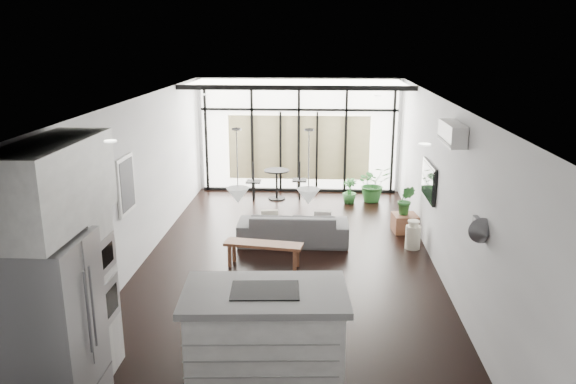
# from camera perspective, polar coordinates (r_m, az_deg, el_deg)

# --- Properties ---
(floor) EXTENTS (5.00, 10.00, 0.00)m
(floor) POSITION_cam_1_polar(r_m,az_deg,el_deg) (9.53, -0.10, -7.75)
(floor) COLOR black
(floor) RESTS_ON ground
(ceiling) EXTENTS (5.00, 10.00, 0.00)m
(ceiling) POSITION_cam_1_polar(r_m,az_deg,el_deg) (8.80, -0.11, 9.24)
(ceiling) COLOR white
(ceiling) RESTS_ON ground
(wall_left) EXTENTS (0.02, 10.00, 2.80)m
(wall_left) POSITION_cam_1_polar(r_m,az_deg,el_deg) (9.54, -15.27, 0.62)
(wall_left) COLOR white
(wall_left) RESTS_ON ground
(wall_right) EXTENTS (0.02, 10.00, 2.80)m
(wall_right) POSITION_cam_1_polar(r_m,az_deg,el_deg) (9.26, 15.52, 0.16)
(wall_right) COLOR white
(wall_right) RESTS_ON ground
(wall_back) EXTENTS (5.00, 0.02, 2.80)m
(wall_back) POSITION_cam_1_polar(r_m,az_deg,el_deg) (13.95, 1.12, 5.76)
(wall_back) COLOR white
(wall_back) RESTS_ON ground
(wall_front) EXTENTS (5.00, 0.02, 2.80)m
(wall_front) POSITION_cam_1_polar(r_m,az_deg,el_deg) (4.45, -4.10, -16.60)
(wall_front) COLOR white
(wall_front) RESTS_ON ground
(glazing) EXTENTS (5.00, 0.20, 2.80)m
(glazing) POSITION_cam_1_polar(r_m,az_deg,el_deg) (13.83, 1.10, 5.68)
(glazing) COLOR black
(glazing) RESTS_ON ground
(skylight) EXTENTS (4.70, 1.90, 0.06)m
(skylight) POSITION_cam_1_polar(r_m,az_deg,el_deg) (12.78, 0.97, 11.06)
(skylight) COLOR white
(skylight) RESTS_ON ceiling
(neighbour_building) EXTENTS (3.50, 0.02, 1.60)m
(neighbour_building) POSITION_cam_1_polar(r_m,az_deg,el_deg) (13.95, 1.10, 4.51)
(neighbour_building) COLOR beige
(neighbour_building) RESTS_ON ground
(island) EXTENTS (1.93, 1.23, 1.02)m
(island) POSITION_cam_1_polar(r_m,az_deg,el_deg) (6.62, -2.31, -13.97)
(island) COLOR white
(island) RESTS_ON floor
(cooktop) EXTENTS (0.80, 0.56, 0.01)m
(cooktop) POSITION_cam_1_polar(r_m,az_deg,el_deg) (6.38, -2.36, -9.94)
(cooktop) COLOR black
(cooktop) RESTS_ON island
(fridge) EXTENTS (0.73, 0.91, 1.89)m
(fridge) POSITION_cam_1_polar(r_m,az_deg,el_deg) (6.22, -22.66, -12.73)
(fridge) COLOR #9A999E
(fridge) RESTS_ON floor
(appliance_column) EXTENTS (0.65, 0.68, 2.50)m
(appliance_column) POSITION_cam_1_polar(r_m,az_deg,el_deg) (6.68, -20.62, -7.65)
(appliance_column) COLOR white
(appliance_column) RESTS_ON floor
(upper_cabinets) EXTENTS (0.62, 1.75, 0.86)m
(upper_cabinets) POSITION_cam_1_polar(r_m,az_deg,el_deg) (6.03, -22.78, 0.73)
(upper_cabinets) COLOR white
(upper_cabinets) RESTS_ON wall_left
(pendant_left) EXTENTS (0.26, 0.26, 0.18)m
(pendant_left) POSITION_cam_1_polar(r_m,az_deg,el_deg) (6.40, -5.10, -0.36)
(pendant_left) COLOR white
(pendant_left) RESTS_ON ceiling
(pendant_right) EXTENTS (0.26, 0.26, 0.18)m
(pendant_right) POSITION_cam_1_polar(r_m,az_deg,el_deg) (6.33, 2.08, -0.48)
(pendant_right) COLOR white
(pendant_right) RESTS_ON ceiling
(sofa) EXTENTS (2.07, 0.62, 0.80)m
(sofa) POSITION_cam_1_polar(r_m,az_deg,el_deg) (10.52, 0.53, -3.11)
(sofa) COLOR #4D4D50
(sofa) RESTS_ON floor
(console_bench) EXTENTS (1.35, 0.52, 0.42)m
(console_bench) POSITION_cam_1_polar(r_m,az_deg,el_deg) (9.53, -2.49, -6.39)
(console_bench) COLOR brown
(console_bench) RESTS_ON floor
(pouf) EXTENTS (0.56, 0.56, 0.37)m
(pouf) POSITION_cam_1_polar(r_m,az_deg,el_deg) (10.82, 3.99, -3.83)
(pouf) COLOR beige
(pouf) RESTS_ON floor
(crate) EXTENTS (0.52, 0.52, 0.35)m
(crate) POSITION_cam_1_polar(r_m,az_deg,el_deg) (11.43, 11.77, -3.10)
(crate) COLOR brown
(crate) RESTS_ON floor
(plant_tall) EXTENTS (1.01, 1.06, 0.67)m
(plant_tall) POSITION_cam_1_polar(r_m,az_deg,el_deg) (13.34, 8.64, 0.46)
(plant_tall) COLOR #255E26
(plant_tall) RESTS_ON floor
(plant_med) EXTENTS (0.56, 0.68, 0.33)m
(plant_med) POSITION_cam_1_polar(r_m,az_deg,el_deg) (13.16, 6.25, -0.44)
(plant_med) COLOR #255E26
(plant_med) RESTS_ON floor
(plant_crate) EXTENTS (0.49, 0.67, 0.27)m
(plant_crate) POSITION_cam_1_polar(r_m,az_deg,el_deg) (11.34, 11.86, -1.62)
(plant_crate) COLOR #255E26
(plant_crate) RESTS_ON crate
(milk_can) EXTENTS (0.29, 0.29, 0.54)m
(milk_can) POSITION_cam_1_polar(r_m,az_deg,el_deg) (10.54, 12.59, -4.23)
(milk_can) COLOR silver
(milk_can) RESTS_ON floor
(bistro_set) EXTENTS (1.51, 0.81, 0.69)m
(bistro_set) POSITION_cam_1_polar(r_m,az_deg,el_deg) (13.37, -1.16, 0.70)
(bistro_set) COLOR black
(bistro_set) RESTS_ON floor
(tv) EXTENTS (0.05, 1.10, 0.65)m
(tv) POSITION_cam_1_polar(r_m,az_deg,el_deg) (10.23, 14.13, 1.11)
(tv) COLOR black
(tv) RESTS_ON wall_right
(ac_unit) EXTENTS (0.22, 0.90, 0.30)m
(ac_unit) POSITION_cam_1_polar(r_m,az_deg,el_deg) (8.26, 16.35, 5.74)
(ac_unit) COLOR white
(ac_unit) RESTS_ON wall_right
(framed_art) EXTENTS (0.04, 0.70, 0.90)m
(framed_art) POSITION_cam_1_polar(r_m,az_deg,el_deg) (9.04, -16.14, 0.72)
(framed_art) COLOR black
(framed_art) RESTS_ON wall_left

